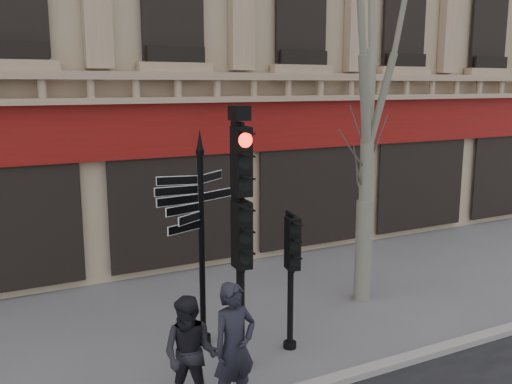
% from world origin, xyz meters
% --- Properties ---
extents(ground, '(80.00, 80.00, 0.00)m').
position_xyz_m(ground, '(0.00, 0.00, 0.00)').
color(ground, slate).
rests_on(ground, ground).
extents(fingerpost, '(1.91, 1.91, 3.91)m').
position_xyz_m(fingerpost, '(-1.00, 0.92, 2.63)').
color(fingerpost, black).
rests_on(fingerpost, ground).
extents(traffic_signal_main, '(0.50, 0.38, 4.34)m').
position_xyz_m(traffic_signal_main, '(-0.80, -0.22, 2.74)').
color(traffic_signal_main, black).
rests_on(traffic_signal_main, ground).
extents(traffic_signal_secondary, '(0.46, 0.37, 2.41)m').
position_xyz_m(traffic_signal_secondary, '(0.30, 0.01, 1.68)').
color(traffic_signal_secondary, black).
rests_on(traffic_signal_secondary, ground).
extents(plane_tree, '(3.22, 3.22, 8.54)m').
position_xyz_m(plane_tree, '(2.92, 1.29, 6.00)').
color(plane_tree, gray).
rests_on(plane_tree, ground).
extents(pedestrian_a, '(0.76, 0.56, 1.92)m').
position_xyz_m(pedestrian_a, '(-1.43, -1.29, 0.96)').
color(pedestrian_a, black).
rests_on(pedestrian_a, ground).
extents(pedestrian_b, '(1.06, 1.04, 1.72)m').
position_xyz_m(pedestrian_b, '(-2.00, -1.02, 0.86)').
color(pedestrian_b, black).
rests_on(pedestrian_b, ground).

